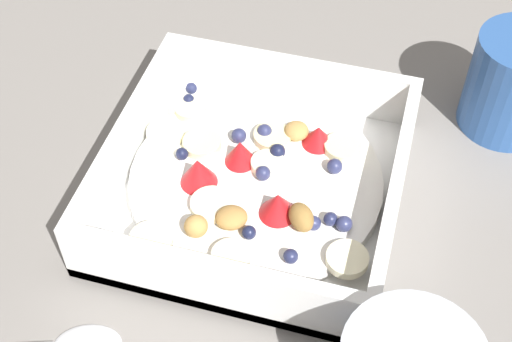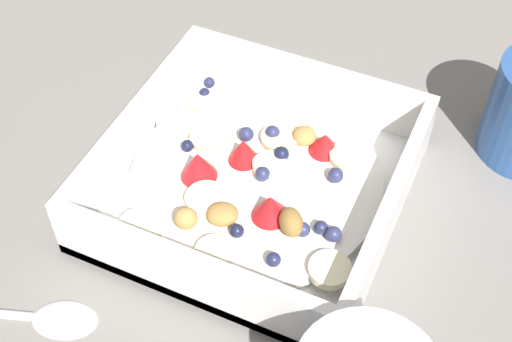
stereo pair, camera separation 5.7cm
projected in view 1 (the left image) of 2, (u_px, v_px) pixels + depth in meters
name	position (u px, v px, depth m)	size (l,w,h in m)	color
ground_plane	(254.00, 183.00, 0.61)	(2.40, 2.40, 0.00)	gray
fruit_bowl	(255.00, 181.00, 0.58)	(0.23, 0.23, 0.06)	white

